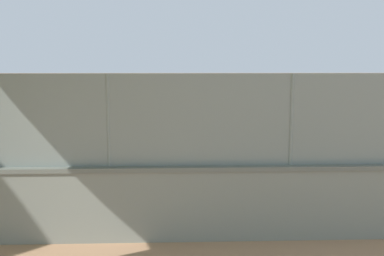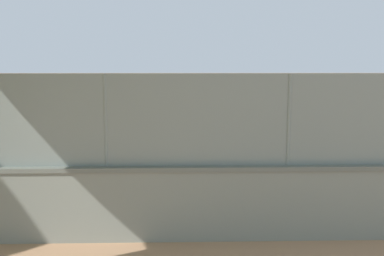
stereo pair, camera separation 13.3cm
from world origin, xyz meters
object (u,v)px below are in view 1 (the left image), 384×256
Objects in this scene: player_near_wall_returning at (55,146)px; spare_ball_by_wall at (74,206)px; player_at_service_line at (274,116)px; sports_ball at (33,146)px.

spare_ball_by_wall is (-1.04, 2.62, -0.86)m from player_near_wall_returning.
player_at_service_line reaches higher than spare_ball_by_wall.
player_near_wall_returning is at bearing -68.35° from spare_ball_by_wall.
player_near_wall_returning is 1.01× the size of player_at_service_line.
player_at_service_line is at bearing -136.64° from player_near_wall_returning.
player_near_wall_returning is at bearing 43.36° from player_at_service_line.
player_at_service_line is (-7.53, -7.11, -0.01)m from player_near_wall_returning.
player_at_service_line is at bearing -128.37° from sports_ball.
player_at_service_line is 9.58× the size of spare_ball_by_wall.
player_near_wall_returning reaches higher than player_at_service_line.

